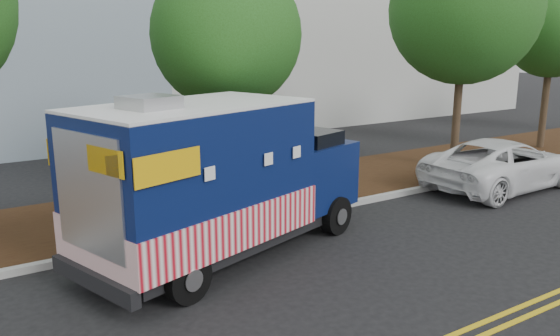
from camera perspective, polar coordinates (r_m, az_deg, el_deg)
ground at (r=11.98m, az=1.52°, el=-7.76°), size 120.00×120.00×0.00m
curb at (r=13.06m, az=-1.91°, el=-5.59°), size 120.00×0.18×0.15m
mulch_strip at (r=14.83m, az=-6.03°, el=-3.34°), size 120.00×4.00×0.15m
centerline_near at (r=8.98m, az=18.19°, el=-16.01°), size 120.00×0.10×0.01m
tree_b at (r=14.45m, az=-5.61°, el=13.67°), size 3.88×3.88×6.36m
tree_c at (r=18.82m, az=18.73°, el=15.43°), size 4.73×4.73×7.59m
tree_d at (r=23.58m, az=26.61°, el=12.68°), size 3.52×3.52×6.38m
sign_post at (r=12.07m, az=-14.02°, el=-2.00°), size 0.06×0.06×2.40m
food_truck at (r=10.83m, az=-6.67°, el=-1.64°), size 6.78×4.12×3.37m
white_car at (r=17.33m, az=22.26°, el=0.41°), size 5.35×2.62×1.46m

